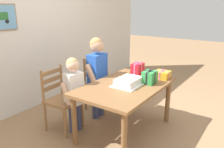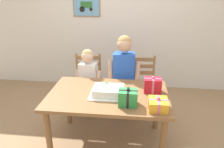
% 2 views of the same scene
% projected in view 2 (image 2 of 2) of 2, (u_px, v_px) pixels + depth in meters
% --- Properties ---
extents(ground_plane, '(20.00, 20.00, 0.00)m').
position_uv_depth(ground_plane, '(108.00, 142.00, 2.85)').
color(ground_plane, '#997551').
extents(back_wall, '(6.40, 0.11, 2.60)m').
position_uv_depth(back_wall, '(120.00, 22.00, 4.06)').
color(back_wall, silver).
rests_on(back_wall, ground).
extents(dining_table, '(1.44, 0.91, 0.72)m').
position_uv_depth(dining_table, '(108.00, 100.00, 2.62)').
color(dining_table, brown).
rests_on(dining_table, ground).
extents(birthday_cake, '(0.44, 0.34, 0.19)m').
position_uv_depth(birthday_cake, '(108.00, 91.00, 2.53)').
color(birthday_cake, white).
rests_on(birthday_cake, dining_table).
extents(gift_box_red_large, '(0.20, 0.16, 0.21)m').
position_uv_depth(gift_box_red_large, '(128.00, 98.00, 2.31)').
color(gift_box_red_large, '#2D8E42').
rests_on(gift_box_red_large, dining_table).
extents(gift_box_beside_cake, '(0.20, 0.22, 0.14)m').
position_uv_depth(gift_box_beside_cake, '(158.00, 104.00, 2.24)').
color(gift_box_beside_cake, gold).
rests_on(gift_box_beside_cake, dining_table).
extents(gift_box_corner_small, '(0.21, 0.15, 0.21)m').
position_uv_depth(gift_box_corner_small, '(153.00, 85.00, 2.60)').
color(gift_box_corner_small, red).
rests_on(gift_box_corner_small, dining_table).
extents(chair_left, '(0.45, 0.45, 0.92)m').
position_uv_depth(chair_left, '(88.00, 83.00, 3.48)').
color(chair_left, '#996B42').
rests_on(chair_left, ground).
extents(chair_right, '(0.44, 0.44, 0.92)m').
position_uv_depth(chair_right, '(142.00, 85.00, 3.39)').
color(chair_right, '#996B42').
rests_on(chair_right, ground).
extents(child_older, '(0.47, 0.27, 1.30)m').
position_uv_depth(child_older, '(124.00, 70.00, 3.10)').
color(child_older, '#38426B').
rests_on(child_older, ground).
extents(child_younger, '(0.41, 0.24, 1.09)m').
position_uv_depth(child_younger, '(88.00, 77.00, 3.21)').
color(child_younger, '#38426B').
rests_on(child_younger, ground).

